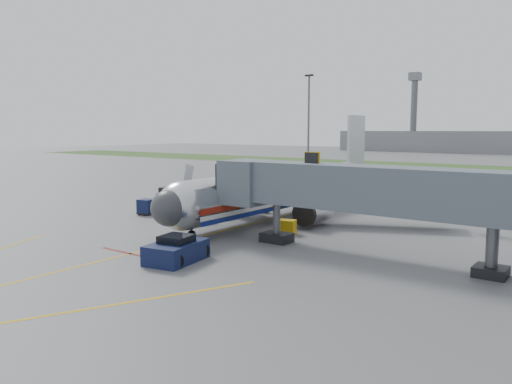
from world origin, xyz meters
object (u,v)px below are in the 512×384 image
Objects in this scene: airliner at (285,189)px; ramp_worker at (193,209)px; pushback_tug at (177,250)px; baggage_tug at (166,195)px; belt_loader at (205,209)px.

airliner reaches higher than ramp_worker.
baggage_tug is (-21.13, 18.84, 0.01)m from pushback_tug.
belt_loader reaches higher than ramp_worker.
pushback_tug is (4.00, -18.75, -1.92)m from airliner.
belt_loader is (10.18, -4.14, -0.20)m from baggage_tug.
pushback_tug is at bearing -79.85° from ramp_worker.
airliner reaches higher than belt_loader.
pushback_tug is 2.80× the size of ramp_worker.
pushback_tug is 18.32m from belt_loader.
belt_loader reaches higher than pushback_tug.
ramp_worker is (10.27, -6.09, 0.08)m from baggage_tug.
belt_loader is (-6.94, -4.05, -2.12)m from airliner.
belt_loader is 1.97m from ramp_worker.
pushback_tug is 1.75× the size of baggage_tug.
ramp_worker is at bearing -138.83° from airliner.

